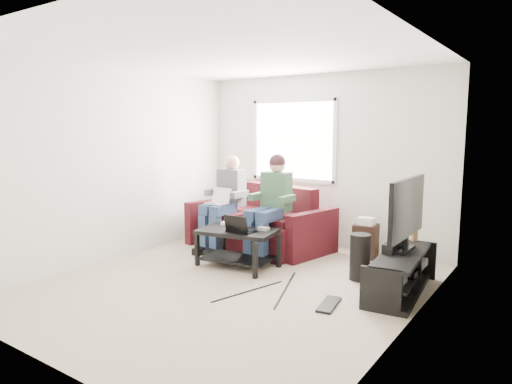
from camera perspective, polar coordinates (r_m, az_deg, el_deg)
floor at (r=5.41m, az=-2.97°, el=-11.40°), size 4.50×4.50×0.00m
ceiling at (r=5.16m, az=-3.19°, el=16.95°), size 4.50×4.50×0.00m
wall_back at (r=7.03m, az=8.23°, el=3.88°), size 4.50×0.00×4.50m
wall_front at (r=3.63m, az=-25.35°, el=-0.64°), size 4.50×0.00×4.50m
wall_left at (r=6.54m, az=-17.10°, el=3.30°), size 0.00×4.50×4.50m
wall_right at (r=4.22m, az=18.97°, el=0.80°), size 0.00×4.50×4.50m
window at (r=7.24m, az=4.65°, el=6.43°), size 1.48×0.04×1.28m
sofa at (r=6.90m, az=0.62°, el=-4.19°), size 2.17×1.27×0.93m
person_left at (r=6.76m, az=-3.93°, el=-0.73°), size 0.40×0.71×1.39m
person_right at (r=6.31m, az=1.87°, el=-0.79°), size 0.40×0.71×1.43m
laptop_silver at (r=6.64m, az=-4.81°, el=-1.00°), size 0.37×0.29×0.24m
coffee_table at (r=5.96m, az=-2.30°, el=-5.90°), size 1.08×0.78×0.49m
laptop_black at (r=5.77m, az=-1.83°, el=-3.83°), size 0.37×0.28×0.24m
controller_a at (r=6.18m, az=-3.71°, el=-3.98°), size 0.16×0.12×0.04m
controller_b at (r=6.12m, az=-2.04°, el=-4.09°), size 0.16×0.12×0.04m
controller_c at (r=5.87m, az=0.93°, el=-4.61°), size 0.15×0.10×0.04m
tv_stand at (r=5.30m, az=17.70°, el=-9.89°), size 0.53×1.39×0.45m
tv at (r=5.23m, az=18.33°, el=-2.17°), size 0.12×1.10×0.81m
soundbar at (r=5.34m, az=16.92°, el=-6.38°), size 0.12×0.50×0.10m
drink_cup at (r=5.82m, az=19.19°, el=-5.21°), size 0.08×0.08×0.12m
console_white at (r=4.91m, az=16.34°, el=-10.42°), size 0.30×0.22×0.06m
console_grey at (r=5.55m, az=18.66°, el=-8.27°), size 0.34×0.26×0.08m
console_black at (r=5.23m, az=17.57°, el=-9.28°), size 0.38×0.30×0.07m
subwoofer at (r=5.61m, az=12.88°, el=-7.93°), size 0.24×0.24×0.55m
keyboard_floor at (r=4.84m, az=9.09°, el=-13.71°), size 0.23×0.47×0.03m
end_table at (r=6.57m, az=13.53°, el=-5.77°), size 0.31×0.31×0.57m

